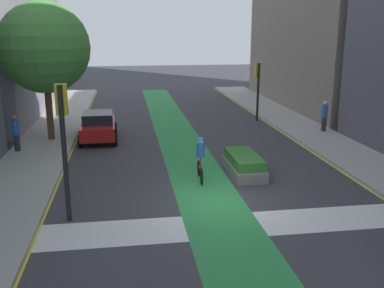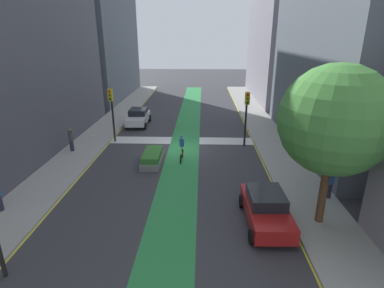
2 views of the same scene
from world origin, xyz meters
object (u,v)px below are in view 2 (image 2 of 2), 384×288
(car_red_left_far, at_px, (266,208))
(pedestrian_sidewalk_left_a, at_px, (330,182))
(traffic_signal_near_left, at_px, (247,109))
(street_tree_near, at_px, (335,121))
(traffic_signal_near_right, at_px, (112,105))
(median_planter, at_px, (153,158))
(pedestrian_sidewalk_right_b, at_px, (71,139))
(car_white_right_near, at_px, (138,117))
(cyclist_in_lane, at_px, (182,147))

(car_red_left_far, xyz_separation_m, pedestrian_sidewalk_left_a, (-3.82, -2.29, 0.26))
(traffic_signal_near_left, xyz_separation_m, street_tree_near, (-2.15, 10.53, 1.97))
(traffic_signal_near_right, height_order, median_planter, traffic_signal_near_right)
(traffic_signal_near_left, bearing_deg, pedestrian_sidewalk_right_b, 7.78)
(car_white_right_near, xyz_separation_m, pedestrian_sidewalk_left_a, (-13.18, 14.28, 0.26))
(car_white_right_near, xyz_separation_m, car_red_left_far, (-9.36, 16.58, 0.00))
(car_red_left_far, bearing_deg, pedestrian_sidewalk_right_b, -34.34)
(street_tree_near, bearing_deg, pedestrian_sidewalk_right_b, -29.55)
(traffic_signal_near_right, bearing_deg, pedestrian_sidewalk_left_a, 147.24)
(traffic_signal_near_right, height_order, traffic_signal_near_left, traffic_signal_near_right)
(cyclist_in_lane, bearing_deg, car_white_right_near, -61.39)
(pedestrian_sidewalk_left_a, height_order, street_tree_near, street_tree_near)
(car_red_left_far, distance_m, median_planter, 9.47)
(cyclist_in_lane, xyz_separation_m, pedestrian_sidewalk_left_a, (-8.27, 5.28, 0.09))
(traffic_signal_near_right, height_order, cyclist_in_lane, traffic_signal_near_right)
(car_red_left_far, height_order, pedestrian_sidewalk_right_b, pedestrian_sidewalk_right_b)
(traffic_signal_near_right, distance_m, pedestrian_sidewalk_left_a, 16.97)
(car_red_left_far, xyz_separation_m, pedestrian_sidewalk_right_b, (12.85, -8.78, 0.25))
(traffic_signal_near_right, xyz_separation_m, pedestrian_sidewalk_left_a, (-14.17, 9.12, -2.03))
(car_red_left_far, xyz_separation_m, median_planter, (6.44, -6.93, -0.40))
(cyclist_in_lane, bearing_deg, pedestrian_sidewalk_left_a, 147.44)
(traffic_signal_near_right, distance_m, cyclist_in_lane, 7.35)
(car_red_left_far, xyz_separation_m, cyclist_in_lane, (4.45, -7.57, 0.17))
(traffic_signal_near_right, xyz_separation_m, car_red_left_far, (-10.35, 11.41, -2.29))
(cyclist_in_lane, height_order, median_planter, cyclist_in_lane)
(car_white_right_near, bearing_deg, pedestrian_sidewalk_right_b, 65.88)
(car_white_right_near, distance_m, cyclist_in_lane, 10.26)
(car_white_right_near, height_order, pedestrian_sidewalk_left_a, pedestrian_sidewalk_left_a)
(pedestrian_sidewalk_right_b, bearing_deg, car_white_right_near, -114.12)
(traffic_signal_near_right, bearing_deg, traffic_signal_near_left, 175.59)
(car_red_left_far, height_order, pedestrian_sidewalk_left_a, pedestrian_sidewalk_left_a)
(car_white_right_near, distance_m, pedestrian_sidewalk_right_b, 8.55)
(car_red_left_far, relative_size, pedestrian_sidewalk_right_b, 2.40)
(traffic_signal_near_left, height_order, pedestrian_sidewalk_left_a, traffic_signal_near_left)
(car_red_left_far, distance_m, pedestrian_sidewalk_left_a, 4.46)
(traffic_signal_near_left, bearing_deg, car_white_right_near, -31.58)
(car_white_right_near, bearing_deg, median_planter, 106.83)
(traffic_signal_near_right, distance_m, pedestrian_sidewalk_right_b, 4.17)
(cyclist_in_lane, bearing_deg, street_tree_near, 132.88)
(cyclist_in_lane, distance_m, pedestrian_sidewalk_right_b, 8.49)
(car_red_left_far, height_order, street_tree_near, street_tree_near)
(traffic_signal_near_right, height_order, car_white_right_near, traffic_signal_near_right)
(traffic_signal_near_right, xyz_separation_m, cyclist_in_lane, (-5.90, 3.84, -2.13))
(pedestrian_sidewalk_left_a, bearing_deg, car_red_left_far, 30.98)
(car_red_left_far, bearing_deg, car_white_right_near, -60.55)
(pedestrian_sidewalk_left_a, distance_m, median_planter, 11.28)
(traffic_signal_near_right, relative_size, median_planter, 1.48)
(pedestrian_sidewalk_right_b, bearing_deg, pedestrian_sidewalk_left_a, 158.75)
(street_tree_near, bearing_deg, car_white_right_near, -54.25)
(traffic_signal_near_right, distance_m, median_planter, 6.53)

